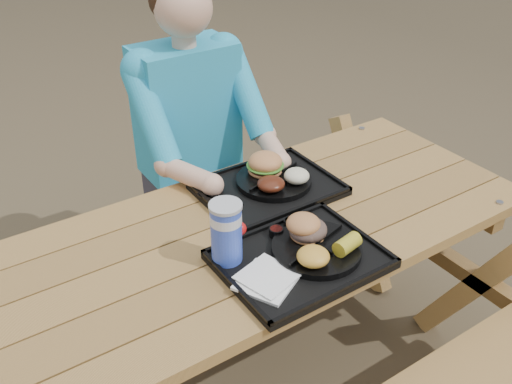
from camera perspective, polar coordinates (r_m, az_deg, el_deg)
picnic_table at (r=2.02m, az=0.00°, el=-12.17°), size 1.80×1.49×0.75m
tray_near at (r=1.64m, az=4.41°, el=-6.81°), size 0.45×0.35×0.02m
tray_far at (r=1.95m, az=1.23°, el=0.29°), size 0.45×0.35×0.02m
plate_near at (r=1.65m, az=6.06°, el=-5.67°), size 0.26×0.26×0.02m
plate_far at (r=1.96m, az=1.79°, el=1.17°), size 0.26×0.26×0.02m
napkin_stack at (r=1.54m, az=1.05°, el=-8.84°), size 0.19×0.19×0.02m
soda_cup at (r=1.57m, az=-2.99°, el=-4.20°), size 0.09×0.09×0.18m
condiment_bbq at (r=1.71m, az=2.04°, el=-4.01°), size 0.04×0.04×0.03m
condiment_mustard at (r=1.74m, az=3.50°, el=-3.15°), size 0.04×0.04×0.03m
sandwich at (r=1.65m, az=5.28°, el=-2.86°), size 0.11×0.11×0.11m
mac_cheese at (r=1.57m, az=5.74°, el=-6.42°), size 0.09×0.09×0.05m
corn_cob at (r=1.63m, az=9.11°, el=-5.19°), size 0.09×0.09×0.05m
cutlery_far at (r=1.87m, az=-3.59°, el=-0.70°), size 0.10×0.16×0.01m
burger at (r=1.96m, az=0.93°, el=3.43°), size 0.12×0.12×0.11m
baked_beans at (r=1.88m, az=1.51°, el=0.81°), size 0.09×0.09×0.04m
potato_salad at (r=1.92m, az=4.09°, el=1.63°), size 0.09×0.09×0.05m
diner at (r=2.36m, az=-6.38°, el=2.94°), size 0.48×0.84×1.28m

